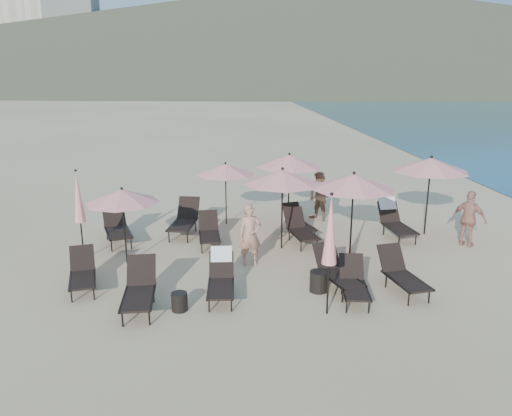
{
  "coord_description": "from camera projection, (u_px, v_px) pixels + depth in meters",
  "views": [
    {
      "loc": [
        -1.81,
        -10.65,
        5.03
      ],
      "look_at": [
        -0.78,
        3.5,
        1.1
      ],
      "focal_mm": 35.0,
      "sensor_mm": 36.0,
      "label": 1
    }
  ],
  "objects": [
    {
      "name": "lounger_8",
      "position": [
        209.0,
        231.0,
        14.8
      ],
      "size": [
        0.68,
        1.58,
        0.89
      ],
      "rotation": [
        0.0,
        0.0,
        0.06
      ],
      "color": "black",
      "rests_on": "ground"
    },
    {
      "name": "lounger_11",
      "position": [
        395.0,
        220.0,
        15.52
      ],
      "size": [
        0.84,
        1.83,
        1.1
      ],
      "rotation": [
        0.0,
        0.0,
        0.11
      ],
      "color": "black",
      "rests_on": "ground"
    },
    {
      "name": "ground",
      "position": [
        300.0,
        292.0,
        11.71
      ],
      "size": [
        800.0,
        800.0,
        0.0
      ],
      "primitive_type": "plane",
      "color": "#D6BA8C",
      "rests_on": "ground"
    },
    {
      "name": "lounger_10",
      "position": [
        300.0,
        229.0,
        14.97
      ],
      "size": [
        0.93,
        1.71,
        0.93
      ],
      "rotation": [
        0.0,
        0.0,
        0.2
      ],
      "color": "black",
      "rests_on": "ground"
    },
    {
      "name": "umbrella_open_3",
      "position": [
        225.0,
        169.0,
        16.41
      ],
      "size": [
        1.97,
        1.97,
        2.12
      ],
      "color": "black",
      "rests_on": "ground"
    },
    {
      "name": "side_table_0",
      "position": [
        179.0,
        302.0,
        10.77
      ],
      "size": [
        0.35,
        0.35,
        0.41
      ],
      "primitive_type": "cylinder",
      "color": "black",
      "rests_on": "ground"
    },
    {
      "name": "umbrella_open_2",
      "position": [
        354.0,
        182.0,
        13.27
      ],
      "size": [
        2.27,
        2.27,
        2.44
      ],
      "color": "black",
      "rests_on": "ground"
    },
    {
      "name": "umbrella_closed_1",
      "position": [
        78.0,
        198.0,
        13.26
      ],
      "size": [
        0.3,
        0.3,
        2.53
      ],
      "color": "black",
      "rests_on": "ground"
    },
    {
      "name": "lounger_5",
      "position": [
        402.0,
        273.0,
        11.68
      ],
      "size": [
        0.9,
        1.71,
        0.94
      ],
      "rotation": [
        0.0,
        0.0,
        0.18
      ],
      "color": "black",
      "rests_on": "ground"
    },
    {
      "name": "side_table_1",
      "position": [
        319.0,
        281.0,
        11.7
      ],
      "size": [
        0.43,
        0.43,
        0.49
      ],
      "primitive_type": "cylinder",
      "color": "black",
      "rests_on": "ground"
    },
    {
      "name": "lounger_9",
      "position": [
        298.0,
        222.0,
        15.75
      ],
      "size": [
        0.96,
        1.64,
        0.89
      ],
      "rotation": [
        0.0,
        0.0,
        0.26
      ],
      "color": "black",
      "rests_on": "ground"
    },
    {
      "name": "beachgoer_a",
      "position": [
        250.0,
        235.0,
        13.16
      ],
      "size": [
        0.65,
        0.47,
        1.66
      ],
      "primitive_type": "imported",
      "rotation": [
        0.0,
        0.0,
        0.13
      ],
      "color": "#AF775F",
      "rests_on": "ground"
    },
    {
      "name": "beachgoer_c",
      "position": [
        469.0,
        219.0,
        14.55
      ],
      "size": [
        0.97,
        0.99,
        1.68
      ],
      "primitive_type": "imported",
      "rotation": [
        0.0,
        0.0,
        2.33
      ],
      "color": "#AF7463",
      "rests_on": "ground"
    },
    {
      "name": "umbrella_open_4",
      "position": [
        289.0,
        161.0,
        16.46
      ],
      "size": [
        2.24,
        2.24,
        2.41
      ],
      "color": "black",
      "rests_on": "ground"
    },
    {
      "name": "umbrella_open_0",
      "position": [
        122.0,
        196.0,
        12.97
      ],
      "size": [
        1.96,
        1.96,
        2.11
      ],
      "color": "black",
      "rests_on": "ground"
    },
    {
      "name": "lounger_0",
      "position": [
        82.0,
        272.0,
        11.79
      ],
      "size": [
        0.92,
        1.62,
        0.88
      ],
      "rotation": [
        0.0,
        0.0,
        0.23
      ],
      "color": "black",
      "rests_on": "ground"
    },
    {
      "name": "lounger_4",
      "position": [
        354.0,
        282.0,
        11.26
      ],
      "size": [
        0.75,
        1.56,
        0.86
      ],
      "rotation": [
        0.0,
        0.0,
        -0.12
      ],
      "color": "black",
      "rests_on": "ground"
    },
    {
      "name": "umbrella_closed_0",
      "position": [
        330.0,
        231.0,
        10.18
      ],
      "size": [
        0.31,
        0.31,
        2.67
      ],
      "color": "black",
      "rests_on": "ground"
    },
    {
      "name": "hotel_skyline",
      "position": [
        41.0,
        32.0,
        259.44
      ],
      "size": [
        109.0,
        82.0,
        55.0
      ],
      "color": "beige",
      "rests_on": "ground"
    },
    {
      "name": "umbrella_open_1",
      "position": [
        282.0,
        177.0,
        14.02
      ],
      "size": [
        2.24,
        2.24,
        2.41
      ],
      "color": "black",
      "rests_on": "ground"
    },
    {
      "name": "lounger_6",
      "position": [
        117.0,
        227.0,
        15.03
      ],
      "size": [
        1.19,
        1.89,
        1.02
      ],
      "rotation": [
        0.0,
        0.0,
        0.32
      ],
      "color": "black",
      "rests_on": "ground"
    },
    {
      "name": "umbrella_open_5",
      "position": [
        431.0,
        165.0,
        15.25
      ],
      "size": [
        2.35,
        2.35,
        2.53
      ],
      "color": "black",
      "rests_on": "ground"
    },
    {
      "name": "volcanic_headland",
      "position": [
        339.0,
        33.0,
        300.49
      ],
      "size": [
        690.0,
        690.0,
        55.0
      ],
      "color": "brown",
      "rests_on": "ground"
    },
    {
      "name": "beachgoer_b",
      "position": [
        320.0,
        197.0,
        17.09
      ],
      "size": [
        1.02,
        1.04,
        1.69
      ],
      "primitive_type": "imported",
      "rotation": [
        0.0,
        0.0,
        -0.87
      ],
      "color": "#996F4F",
      "rests_on": "ground"
    },
    {
      "name": "lounger_7",
      "position": [
        184.0,
        219.0,
        15.74
      ],
      "size": [
        0.99,
        1.9,
        1.04
      ],
      "rotation": [
        0.0,
        0.0,
        -0.17
      ],
      "color": "black",
      "rests_on": "ground"
    },
    {
      "name": "lounger_3",
      "position": [
        336.0,
        271.0,
        11.84
      ],
      "size": [
        1.03,
        1.72,
        0.93
      ],
      "rotation": [
        0.0,
        0.0,
        0.28
      ],
      "color": "black",
      "rests_on": "ground"
    },
    {
      "name": "lounger_2",
      "position": [
        221.0,
        277.0,
        11.4
      ],
      "size": [
        0.63,
        1.61,
        0.99
      ],
      "rotation": [
        0.0,
        0.0,
        -0.03
      ],
      "color": "black",
      "rests_on": "ground"
    },
    {
      "name": "lounger_1",
      "position": [
        139.0,
        289.0,
        10.8
      ],
      "size": [
        0.72,
        1.74,
        0.98
      ],
      "rotation": [
        0.0,
        0.0,
        0.04
      ],
      "color": "black",
      "rests_on": "ground"
    }
  ]
}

